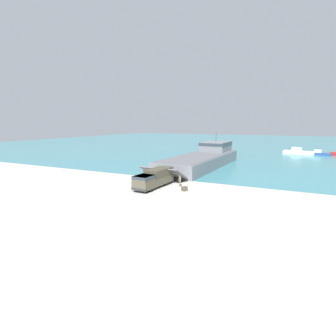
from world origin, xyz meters
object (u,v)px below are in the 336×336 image
at_px(soldier_on_ramp, 180,180).
at_px(moored_boat_c, 298,152).
at_px(military_truck, 154,178).
at_px(moored_boat_a, 319,153).
at_px(cargo_crate, 184,189).
at_px(landing_craft, 204,158).
at_px(mooring_bollard, 144,176).

relative_size(soldier_on_ramp, moored_boat_c, 0.19).
bearing_deg(military_truck, moored_boat_a, 159.23).
bearing_deg(moored_boat_a, moored_boat_c, -78.78).
distance_m(soldier_on_ramp, cargo_crate, 2.59).
xyz_separation_m(military_truck, moored_boat_c, (20.50, 57.77, -0.75)).
height_order(landing_craft, mooring_bollard, landing_craft).
height_order(landing_craft, moored_boat_c, landing_craft).
bearing_deg(landing_craft, moored_boat_c, 63.27).
relative_size(soldier_on_ramp, moored_boat_a, 0.26).
bearing_deg(cargo_crate, soldier_on_ramp, 129.13).
relative_size(moored_boat_a, moored_boat_c, 0.73).
relative_size(soldier_on_ramp, cargo_crate, 2.27).
relative_size(landing_craft, military_truck, 4.11).
xyz_separation_m(landing_craft, mooring_bollard, (-5.17, -18.19, -1.38)).
bearing_deg(military_truck, cargo_crate, 93.80).
xyz_separation_m(military_truck, mooring_bollard, (-4.64, 4.77, -1.00)).
bearing_deg(landing_craft, cargo_crate, -75.87).
relative_size(mooring_bollard, cargo_crate, 1.05).
height_order(military_truck, moored_boat_c, military_truck).
height_order(landing_craft, cargo_crate, landing_craft).
relative_size(moored_boat_a, mooring_bollard, 8.31).
height_order(landing_craft, moored_boat_a, landing_craft).
distance_m(soldier_on_ramp, moored_boat_c, 58.40).
relative_size(landing_craft, mooring_bollard, 42.35).
height_order(moored_boat_c, cargo_crate, moored_boat_c).
height_order(soldier_on_ramp, cargo_crate, soldier_on_ramp).
height_order(moored_boat_a, cargo_crate, moored_boat_a).
distance_m(landing_craft, military_truck, 22.97).
height_order(soldier_on_ramp, moored_boat_a, soldier_on_ramp).
distance_m(moored_boat_a, moored_boat_c, 5.78).
xyz_separation_m(landing_craft, cargo_crate, (4.47, -22.97, -1.50)).
bearing_deg(moored_boat_a, soldier_on_ramp, -6.18).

